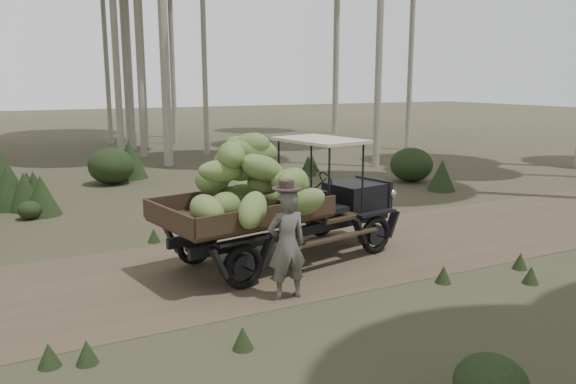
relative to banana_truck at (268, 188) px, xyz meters
name	(u,v)px	position (x,y,z in m)	size (l,w,h in m)	color
ground	(246,267)	(-0.41, 0.05, -1.41)	(120.00, 120.00, 0.00)	#473D2B
dirt_track	(246,266)	(-0.41, 0.05, -1.40)	(70.00, 4.00, 0.01)	brown
banana_truck	(268,188)	(0.00, 0.00, 0.00)	(5.04, 2.85, 2.52)	black
farmer	(287,243)	(-0.43, -1.59, -0.53)	(0.65, 0.48, 1.84)	#51504A
undergrowth	(168,216)	(-1.21, 2.32, -0.87)	(21.25, 23.33, 1.34)	#233319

